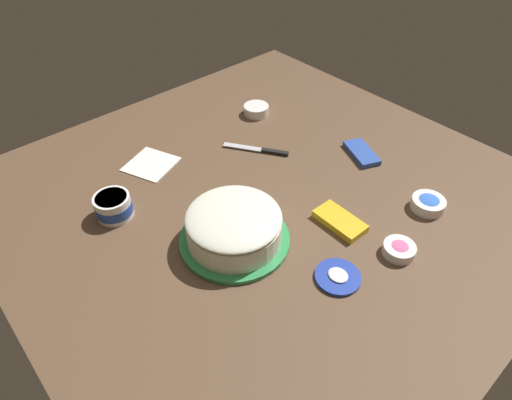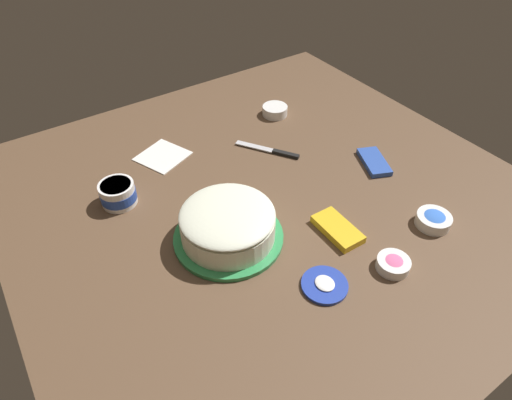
{
  "view_description": "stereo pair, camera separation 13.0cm",
  "coord_description": "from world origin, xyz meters",
  "px_view_note": "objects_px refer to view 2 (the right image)",
  "views": [
    {
      "loc": [
        -0.75,
        0.72,
        0.91
      ],
      "look_at": [
        -0.03,
        0.07,
        0.04
      ],
      "focal_mm": 30.68,
      "sensor_mm": 36.0,
      "label": 1
    },
    {
      "loc": [
        -0.83,
        0.61,
        0.91
      ],
      "look_at": [
        -0.03,
        0.07,
        0.04
      ],
      "focal_mm": 30.68,
      "sensor_mm": 36.0,
      "label": 2
    }
  ],
  "objects_px": {
    "sprinkle_bowl_pink": "(393,264)",
    "sprinkle_bowl_orange": "(275,110)",
    "spreading_knife": "(273,151)",
    "paper_napkin": "(163,156)",
    "frosting_tub": "(118,193)",
    "sprinkle_bowl_blue": "(434,220)",
    "candy_box_lower": "(337,229)",
    "frosted_cake": "(228,226)",
    "frosting_tub_lid": "(325,285)",
    "candy_box_upper": "(374,162)"
  },
  "relations": [
    {
      "from": "frosted_cake",
      "to": "frosting_tub_lid",
      "type": "distance_m",
      "value": 0.3
    },
    {
      "from": "paper_napkin",
      "to": "spreading_knife",
      "type": "bearing_deg",
      "value": -120.4
    },
    {
      "from": "frosted_cake",
      "to": "paper_napkin",
      "type": "distance_m",
      "value": 0.46
    },
    {
      "from": "sprinkle_bowl_pink",
      "to": "paper_napkin",
      "type": "height_order",
      "value": "sprinkle_bowl_pink"
    },
    {
      "from": "paper_napkin",
      "to": "sprinkle_bowl_pink",
      "type": "bearing_deg",
      "value": -159.89
    },
    {
      "from": "frosted_cake",
      "to": "sprinkle_bowl_pink",
      "type": "distance_m",
      "value": 0.45
    },
    {
      "from": "sprinkle_bowl_blue",
      "to": "candy_box_upper",
      "type": "height_order",
      "value": "sprinkle_bowl_blue"
    },
    {
      "from": "spreading_knife",
      "to": "sprinkle_bowl_blue",
      "type": "relative_size",
      "value": 2.08
    },
    {
      "from": "frosting_tub_lid",
      "to": "spreading_knife",
      "type": "distance_m",
      "value": 0.59
    },
    {
      "from": "sprinkle_bowl_blue",
      "to": "paper_napkin",
      "type": "distance_m",
      "value": 0.9
    },
    {
      "from": "frosted_cake",
      "to": "sprinkle_bowl_pink",
      "type": "xyz_separation_m",
      "value": [
        -0.33,
        -0.3,
        -0.04
      ]
    },
    {
      "from": "frosting_tub_lid",
      "to": "sprinkle_bowl_pink",
      "type": "height_order",
      "value": "sprinkle_bowl_pink"
    },
    {
      "from": "frosting_tub",
      "to": "spreading_knife",
      "type": "height_order",
      "value": "frosting_tub"
    },
    {
      "from": "spreading_knife",
      "to": "candy_box_lower",
      "type": "relative_size",
      "value": 1.37
    },
    {
      "from": "candy_box_lower",
      "to": "paper_napkin",
      "type": "xyz_separation_m",
      "value": [
        0.61,
        0.26,
        -0.01
      ]
    },
    {
      "from": "frosted_cake",
      "to": "candy_box_lower",
      "type": "xyz_separation_m",
      "value": [
        -0.15,
        -0.27,
        -0.04
      ]
    },
    {
      "from": "frosting_tub",
      "to": "spreading_knife",
      "type": "relative_size",
      "value": 0.52
    },
    {
      "from": "spreading_knife",
      "to": "sprinkle_bowl_orange",
      "type": "distance_m",
      "value": 0.25
    },
    {
      "from": "frosting_tub",
      "to": "sprinkle_bowl_pink",
      "type": "relative_size",
      "value": 1.23
    },
    {
      "from": "candy_box_upper",
      "to": "paper_napkin",
      "type": "distance_m",
      "value": 0.73
    },
    {
      "from": "sprinkle_bowl_pink",
      "to": "paper_napkin",
      "type": "bearing_deg",
      "value": 20.11
    },
    {
      "from": "sprinkle_bowl_pink",
      "to": "candy_box_lower",
      "type": "height_order",
      "value": "sprinkle_bowl_pink"
    },
    {
      "from": "candy_box_lower",
      "to": "candy_box_upper",
      "type": "xyz_separation_m",
      "value": [
        0.17,
        -0.32,
        -0.0
      ]
    },
    {
      "from": "sprinkle_bowl_orange",
      "to": "candy_box_upper",
      "type": "bearing_deg",
      "value": -168.47
    },
    {
      "from": "frosted_cake",
      "to": "candy_box_upper",
      "type": "relative_size",
      "value": 2.09
    },
    {
      "from": "candy_box_lower",
      "to": "candy_box_upper",
      "type": "distance_m",
      "value": 0.36
    },
    {
      "from": "spreading_knife",
      "to": "paper_napkin",
      "type": "bearing_deg",
      "value": 59.6
    },
    {
      "from": "frosting_tub_lid",
      "to": "frosted_cake",
      "type": "bearing_deg",
      "value": 22.57
    },
    {
      "from": "frosting_tub",
      "to": "sprinkle_bowl_orange",
      "type": "relative_size",
      "value": 1.11
    },
    {
      "from": "sprinkle_bowl_orange",
      "to": "frosting_tub_lid",
      "type": "bearing_deg",
      "value": 152.73
    },
    {
      "from": "sprinkle_bowl_pink",
      "to": "spreading_knife",
      "type": "bearing_deg",
      "value": -3.99
    },
    {
      "from": "sprinkle_bowl_pink",
      "to": "sprinkle_bowl_orange",
      "type": "height_order",
      "value": "sprinkle_bowl_orange"
    },
    {
      "from": "sprinkle_bowl_blue",
      "to": "sprinkle_bowl_pink",
      "type": "relative_size",
      "value": 1.13
    },
    {
      "from": "candy_box_lower",
      "to": "spreading_knife",
      "type": "bearing_deg",
      "value": -8.66
    },
    {
      "from": "spreading_knife",
      "to": "sprinkle_bowl_blue",
      "type": "bearing_deg",
      "value": -162.32
    },
    {
      "from": "sprinkle_bowl_pink",
      "to": "frosted_cake",
      "type": "bearing_deg",
      "value": 42.32
    },
    {
      "from": "frosting_tub_lid",
      "to": "sprinkle_bowl_pink",
      "type": "bearing_deg",
      "value": -106.32
    },
    {
      "from": "sprinkle_bowl_blue",
      "to": "candy_box_lower",
      "type": "distance_m",
      "value": 0.28
    },
    {
      "from": "sprinkle_bowl_blue",
      "to": "sprinkle_bowl_pink",
      "type": "xyz_separation_m",
      "value": [
        -0.05,
        0.22,
        -0.0
      ]
    },
    {
      "from": "spreading_knife",
      "to": "frosted_cake",
      "type": "bearing_deg",
      "value": 127.63
    },
    {
      "from": "frosting_tub_lid",
      "to": "frosting_tub",
      "type": "bearing_deg",
      "value": 27.78
    },
    {
      "from": "frosting_tub_lid",
      "to": "sprinkle_bowl_blue",
      "type": "bearing_deg",
      "value": -91.07
    },
    {
      "from": "frosting_tub",
      "to": "candy_box_lower",
      "type": "xyz_separation_m",
      "value": [
        -0.47,
        -0.47,
        -0.03
      ]
    },
    {
      "from": "spreading_knife",
      "to": "sprinkle_bowl_blue",
      "type": "height_order",
      "value": "sprinkle_bowl_blue"
    },
    {
      "from": "sprinkle_bowl_pink",
      "to": "frosting_tub",
      "type": "bearing_deg",
      "value": 37.63
    },
    {
      "from": "spreading_knife",
      "to": "candy_box_upper",
      "type": "height_order",
      "value": "candy_box_upper"
    },
    {
      "from": "spreading_knife",
      "to": "sprinkle_bowl_blue",
      "type": "distance_m",
      "value": 0.58
    },
    {
      "from": "sprinkle_bowl_pink",
      "to": "paper_napkin",
      "type": "xyz_separation_m",
      "value": [
        0.79,
        0.29,
        -0.01
      ]
    },
    {
      "from": "frosted_cake",
      "to": "sprinkle_bowl_blue",
      "type": "relative_size",
      "value": 3.1
    },
    {
      "from": "candy_box_upper",
      "to": "paper_napkin",
      "type": "relative_size",
      "value": 0.99
    }
  ]
}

